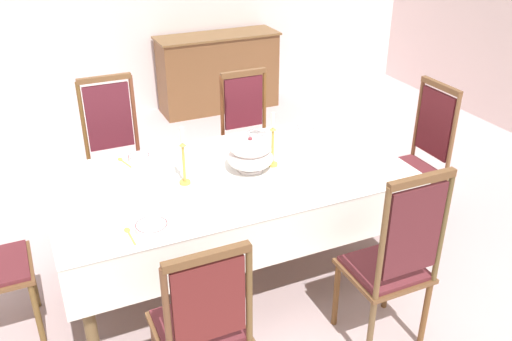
# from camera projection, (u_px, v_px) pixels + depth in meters

# --- Properties ---
(ground) EXTENTS (7.51, 6.44, 0.04)m
(ground) POSITION_uv_depth(u_px,v_px,m) (226.00, 264.00, 4.04)
(ground) COLOR #C2A8AA
(dining_table) EXTENTS (2.26, 1.17, 0.78)m
(dining_table) POSITION_uv_depth(u_px,v_px,m) (230.00, 184.00, 3.61)
(dining_table) COLOR brown
(dining_table) RESTS_ON ground
(tablecloth) EXTENTS (2.28, 1.19, 0.33)m
(tablecloth) POSITION_uv_depth(u_px,v_px,m) (230.00, 184.00, 3.61)
(tablecloth) COLOR white
(tablecloth) RESTS_ON dining_table
(chair_south_a) EXTENTS (0.44, 0.42, 1.06)m
(chair_south_a) POSITION_uv_depth(u_px,v_px,m) (202.00, 324.00, 2.68)
(chair_south_a) COLOR brown
(chair_south_a) RESTS_ON ground
(chair_north_a) EXTENTS (0.44, 0.42, 1.19)m
(chair_north_a) POSITION_uv_depth(u_px,v_px,m) (116.00, 154.00, 4.27)
(chair_north_a) COLOR brown
(chair_north_a) RESTS_ON ground
(chair_south_b) EXTENTS (0.44, 0.42, 1.19)m
(chair_south_b) POSITION_uv_depth(u_px,v_px,m) (394.00, 260.00, 3.07)
(chair_south_b) COLOR brown
(chair_south_b) RESTS_ON ground
(chair_north_b) EXTENTS (0.44, 0.42, 1.09)m
(chair_north_b) POSITION_uv_depth(u_px,v_px,m) (250.00, 134.00, 4.69)
(chair_north_b) COLOR brown
(chair_north_b) RESTS_ON ground
(chair_head_east) EXTENTS (0.42, 0.44, 1.17)m
(chair_head_east) POSITION_uv_depth(u_px,v_px,m) (418.00, 158.00, 4.23)
(chair_head_east) COLOR brown
(chair_head_east) RESTS_ON ground
(soup_tureen) EXTENTS (0.30, 0.30, 0.24)m
(soup_tureen) POSITION_uv_depth(u_px,v_px,m) (250.00, 154.00, 3.58)
(soup_tureen) COLOR silver
(soup_tureen) RESTS_ON tablecloth
(candlestick_west) EXTENTS (0.07, 0.07, 0.38)m
(candlestick_west) POSITION_uv_depth(u_px,v_px,m) (184.00, 161.00, 3.39)
(candlestick_west) COLOR gold
(candlestick_west) RESTS_ON tablecloth
(candlestick_east) EXTENTS (0.07, 0.07, 0.38)m
(candlestick_east) POSITION_uv_depth(u_px,v_px,m) (273.00, 144.00, 3.62)
(candlestick_east) COLOR gold
(candlestick_east) RESTS_ON tablecloth
(bowl_near_left) EXTENTS (0.18, 0.18, 0.04)m
(bowl_near_left) POSITION_uv_depth(u_px,v_px,m) (152.00, 227.00, 2.99)
(bowl_near_left) COLOR silver
(bowl_near_left) RESTS_ON tablecloth
(bowl_near_right) EXTENTS (0.15, 0.15, 0.03)m
(bowl_near_right) POSITION_uv_depth(u_px,v_px,m) (139.00, 157.00, 3.76)
(bowl_near_right) COLOR silver
(bowl_near_right) RESTS_ON tablecloth
(bowl_far_left) EXTENTS (0.15, 0.15, 0.03)m
(bowl_far_left) POSITION_uv_depth(u_px,v_px,m) (256.00, 134.00, 4.10)
(bowl_far_left) COLOR silver
(bowl_far_left) RESTS_ON tablecloth
(bowl_far_right) EXTENTS (0.14, 0.14, 0.04)m
(bowl_far_right) POSITION_uv_depth(u_px,v_px,m) (305.00, 128.00, 4.19)
(bowl_far_right) COLOR silver
(bowl_far_right) RESTS_ON tablecloth
(spoon_primary) EXTENTS (0.03, 0.18, 0.01)m
(spoon_primary) POSITION_uv_depth(u_px,v_px,m) (128.00, 232.00, 2.97)
(spoon_primary) COLOR gold
(spoon_primary) RESTS_ON tablecloth
(spoon_secondary) EXTENTS (0.06, 0.17, 0.01)m
(spoon_secondary) POSITION_uv_depth(u_px,v_px,m) (122.00, 160.00, 3.74)
(spoon_secondary) COLOR gold
(spoon_secondary) RESTS_ON tablecloth
(sideboard) EXTENTS (1.44, 0.48, 0.90)m
(sideboard) POSITION_uv_depth(u_px,v_px,m) (218.00, 72.00, 6.60)
(sideboard) COLOR brown
(sideboard) RESTS_ON ground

